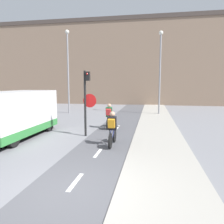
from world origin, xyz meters
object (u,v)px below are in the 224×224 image
Objects in this scene: cyclist_far at (109,116)px; street_lamp_sidewalk at (160,64)px; cyclist_near at (112,129)px; van at (16,115)px; street_lamp_far at (68,63)px; traffic_light_pole at (87,96)px.

street_lamp_sidewalk is at bearing 65.09° from cyclist_far.
van is (-4.90, 0.64, 0.40)m from cyclist_near.
van is (0.81, -9.08, -3.29)m from street_lamp_far.
street_lamp_sidewalk is at bearing 66.48° from traffic_light_pole.
traffic_light_pole is 2.51m from cyclist_near.
street_lamp_sidewalk is at bearing 53.30° from van.
cyclist_near is (5.71, -9.72, -3.70)m from street_lamp_far.
cyclist_far is at bearing 71.10° from traffic_light_pole.
traffic_light_pole reaches higher than van.
cyclist_far is at bearing -51.48° from street_lamp_far.
cyclist_near is at bearing -77.03° from cyclist_far.
street_lamp_sidewalk reaches higher than van.
street_lamp_sidewalk is 4.23× the size of cyclist_near.
street_lamp_sidewalk is 4.36× the size of cyclist_far.
cyclist_near is 3.69m from cyclist_far.
street_lamp_sidewalk is (7.97, 0.52, -0.15)m from street_lamp_far.
street_lamp_far is 9.69m from van.
cyclist_near reaches higher than cyclist_far.
van is (-4.07, -2.95, 0.40)m from cyclist_far.
street_lamp_sidewalk is at bearing 77.55° from cyclist_near.
van is (-7.16, -9.60, -3.14)m from street_lamp_sidewalk.
traffic_light_pole is 0.45× the size of street_lamp_far.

